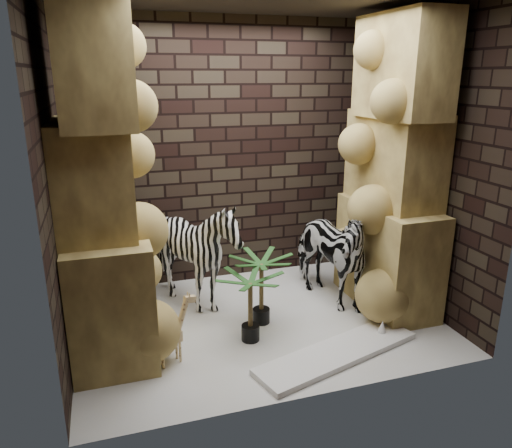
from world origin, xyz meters
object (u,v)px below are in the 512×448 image
object	(u,v)px
zebra_right	(326,245)
surfboard	(338,353)
zebra_left	(197,258)
palm_front	(261,289)
giraffe_toy	(169,331)
palm_back	(250,307)

from	to	relation	value
zebra_right	surfboard	distance (m)	1.25
zebra_left	palm_front	distance (m)	0.77
palm_front	zebra_left	bearing A→B (deg)	134.84
giraffe_toy	palm_front	bearing A→B (deg)	5.18
zebra_right	palm_front	bearing A→B (deg)	-175.69
zebra_left	palm_back	bearing A→B (deg)	-51.79
giraffe_toy	surfboard	world-z (taller)	giraffe_toy
zebra_right	surfboard	world-z (taller)	zebra_right
giraffe_toy	palm_back	size ratio (longest dim) A/B	0.93
zebra_left	palm_front	xyz separation A→B (m)	(0.53, -0.53, -0.19)
giraffe_toy	surfboard	xyz separation A→B (m)	(1.43, -0.33, -0.29)
giraffe_toy	palm_front	size ratio (longest dim) A/B	0.86
palm_front	surfboard	distance (m)	0.96
zebra_right	palm_front	size ratio (longest dim) A/B	1.79
palm_back	surfboard	xyz separation A→B (m)	(0.66, -0.49, -0.31)
zebra_right	giraffe_toy	world-z (taller)	zebra_right
zebra_left	palm_front	size ratio (longest dim) A/B	1.67
zebra_right	surfboard	bearing A→B (deg)	-121.81
giraffe_toy	palm_back	bearing A→B (deg)	-7.88
palm_back	zebra_left	bearing A→B (deg)	111.64
palm_front	surfboard	bearing A→B (deg)	-59.55
zebra_left	giraffe_toy	xyz separation A→B (m)	(-0.44, -0.98, -0.24)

